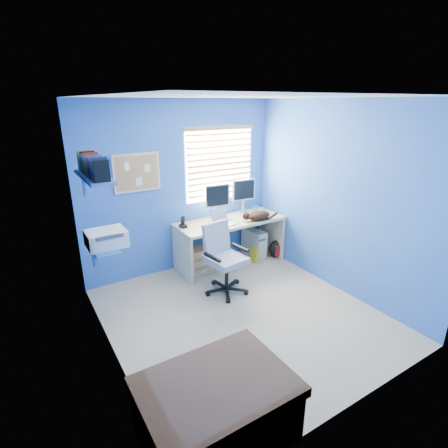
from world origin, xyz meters
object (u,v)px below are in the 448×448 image
laptop (226,217)px  office_chair (224,267)px  tower_pc (254,243)px  desk (230,243)px  cat (259,216)px

laptop → office_chair: (-0.34, -0.52, -0.50)m
tower_pc → desk: bearing=-178.8°
tower_pc → office_chair: office_chair is taller
cat → tower_pc: size_ratio=0.88×
desk → tower_pc: size_ratio=3.74×
desk → laptop: bearing=-142.0°
cat → tower_pc: bearing=78.7°
tower_pc → laptop: bearing=-170.0°
desk → office_chair: (-0.51, -0.65, -0.02)m
desk → office_chair: 0.83m
laptop → tower_pc: bearing=-2.3°
cat → tower_pc: cat is taller
desk → laptop: (-0.17, -0.13, 0.48)m
laptop → cat: 0.55m
tower_pc → office_chair: bearing=-151.6°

